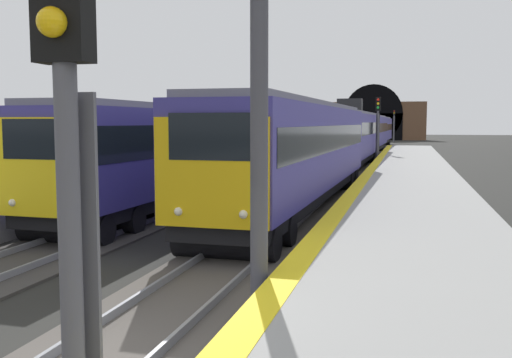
% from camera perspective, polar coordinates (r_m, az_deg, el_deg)
% --- Properties ---
extents(platform_right_edge_strip, '(112.00, 0.50, 0.01)m').
position_cam_1_polar(platform_right_edge_strip, '(7.26, -0.46, -13.58)').
color(platform_right_edge_strip, yellow).
rests_on(platform_right_edge_strip, platform_right).
extents(train_main_approaching, '(79.62, 3.29, 5.02)m').
position_cam_1_polar(train_main_approaching, '(52.10, 10.16, 4.36)').
color(train_main_approaching, navy).
rests_on(train_main_approaching, ground_plane).
extents(train_adjacent_platform, '(58.60, 3.43, 4.88)m').
position_cam_1_polar(train_adjacent_platform, '(43.02, 2.68, 4.13)').
color(train_adjacent_platform, navy).
rests_on(train_adjacent_platform, ground_plane).
extents(railway_signal_near, '(0.39, 0.38, 4.50)m').
position_cam_1_polar(railway_signal_near, '(4.25, -17.65, -3.90)').
color(railway_signal_near, '#4C4C54').
rests_on(railway_signal_near, ground_plane).
extents(railway_signal_mid, '(0.39, 0.38, 5.28)m').
position_cam_1_polar(railway_signal_mid, '(45.93, 11.81, 5.24)').
color(railway_signal_mid, '#4C4C54').
rests_on(railway_signal_mid, ground_plane).
extents(railway_signal_far, '(0.39, 0.38, 5.39)m').
position_cam_1_polar(railway_signal_far, '(99.29, 13.32, 5.29)').
color(railway_signal_far, '#4C4C54').
rests_on(railway_signal_far, ground_plane).
extents(overhead_signal_gantry, '(0.70, 8.71, 6.55)m').
position_cam_1_polar(overhead_signal_gantry, '(11.01, -22.13, 13.73)').
color(overhead_signal_gantry, '#3F3F47').
rests_on(overhead_signal_gantry, ground_plane).
extents(tunnel_portal, '(2.59, 19.56, 10.95)m').
position_cam_1_polar(tunnel_portal, '(114.45, 11.39, 5.59)').
color(tunnel_portal, brown).
rests_on(tunnel_portal, ground_plane).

